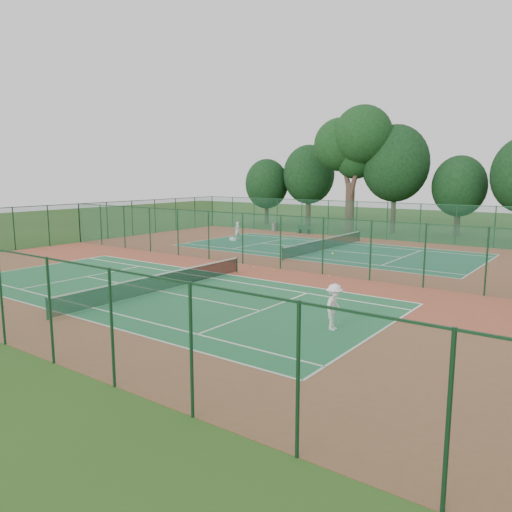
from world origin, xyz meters
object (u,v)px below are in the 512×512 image
Objects in this scene: player_far at (237,231)px; kit_bag at (233,239)px; trash_bin at (274,227)px; big_tree at (353,144)px; player_near at (334,307)px; bench at (304,229)px.

player_far reaches higher than kit_bag.
player_far is 1.06m from kit_bag.
trash_bin is 11.88m from big_tree.
big_tree is at bearing 90.70° from kit_bag.
big_tree is at bearing 32.58° from trash_bin.
trash_bin is 1.22× the size of kit_bag.
trash_bin is 8.49m from kit_bag.
bench is at bearing 25.88° from player_near.
trash_bin is at bearing 122.45° from kit_bag.
kit_bag is at bearing -101.07° from bench.
trash_bin is (-21.07, 26.87, -0.45)m from player_near.
player_near reaches higher than player_far.
player_far is 7.68m from trash_bin.
player_near reaches higher than bench.
kit_bag is 0.06× the size of big_tree.
bench is 1.86× the size of kit_bag.
player_near is 35.30m from big_tree.
big_tree is at bearing 17.48° from player_near.
kit_bag is (0.11, -0.80, -0.69)m from player_far.
player_far is (-20.04, 19.27, -0.10)m from player_near.
bench is 0.11× the size of big_tree.
big_tree is (6.84, 4.37, 8.67)m from trash_bin.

